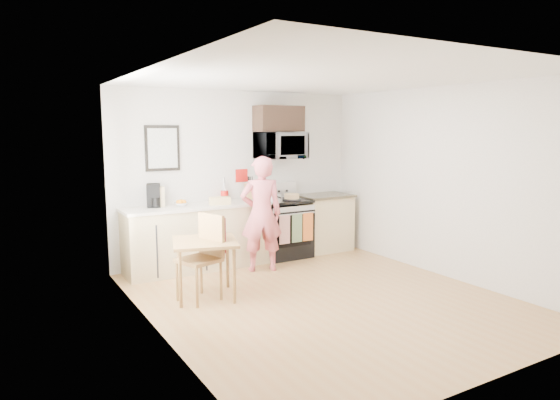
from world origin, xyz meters
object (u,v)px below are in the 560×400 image
person (261,214)px  dining_table (205,247)px  cake (292,197)px  microwave (280,146)px  chair (208,244)px  range (284,229)px

person → dining_table: size_ratio=2.03×
person → dining_table: bearing=48.3°
person → cake: bearing=-134.4°
cake → microwave: bearing=107.5°
person → chair: bearing=50.2°
person → chair: size_ratio=1.62×
range → microwave: (-0.00, 0.10, 1.32)m
range → microwave: size_ratio=1.53×
range → person: (-0.69, -0.53, 0.39)m
range → chair: 2.18m
microwave → cake: size_ratio=2.66×
person → chair: person is taller
person → microwave: bearing=-119.5°
range → cake: 0.55m
microwave → person: size_ratio=0.46×
microwave → person: microwave is taller
microwave → dining_table: 2.50m
chair → person: bearing=14.2°
cake → dining_table: bearing=-150.7°
microwave → chair: 2.49m
dining_table → cake: 2.20m
microwave → dining_table: microwave is taller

